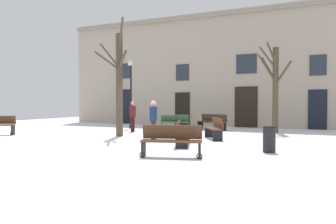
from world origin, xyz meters
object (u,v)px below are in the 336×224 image
Objects in this scene: streetlamp at (131,86)px; bench_back_to_back_right at (181,133)px; bench_far_corner at (212,122)px; person_strolling at (153,118)px; bench_near_center_tree at (172,140)px; bench_near_lamp at (215,128)px; litter_bin at (269,139)px; person_by_shop_door at (133,115)px; tree_right_of_center at (275,85)px; bench_back_to_back_left at (175,122)px; tree_left_of_center at (119,82)px.

streetlamp reaches higher than bench_back_to_back_right.
person_strolling is at bearing -71.71° from bench_far_corner.
streetlamp is 11.23m from bench_near_center_tree.
bench_near_lamp reaches higher than bench_far_corner.
person_by_shop_door is (-7.66, 4.61, 0.48)m from litter_bin.
bench_back_to_back_left is at bearing -169.35° from tree_right_of_center.
person_by_shop_door is at bearing -114.05° from bench_far_corner.
tree_right_of_center reaches higher than bench_near_lamp.
bench_back_to_back_left is 0.86× the size of bench_back_to_back_right.
person_by_shop_door is at bearing -148.13° from person_strolling.
tree_left_of_center is at bearing -175.34° from person_by_shop_door.
bench_back_to_back_left is 4.69m from person_strolling.
tree_left_of_center is 6.50× the size of litter_bin.
tree_left_of_center reaches higher than litter_bin.
bench_far_corner is 7.30m from bench_back_to_back_right.
bench_far_corner is at bearing 84.42° from bench_near_center_tree.
tree_right_of_center is (6.22, 4.94, -0.04)m from tree_left_of_center.
bench_back_to_back_right is at bearing -144.31° from person_by_shop_door.
tree_right_of_center is 1.09× the size of streetlamp.
person_strolling is at bearing 34.81° from bench_back_to_back_right.
person_by_shop_door is at bearing -163.08° from bench_back_to_back_left.
bench_near_lamp is (-0.29, 5.05, -0.01)m from bench_near_center_tree.
bench_back_to_back_right is at bearing -91.03° from bench_back_to_back_left.
bench_far_corner reaches higher than bench_back_to_back_left.
person_strolling is (-2.25, -1.26, 0.43)m from bench_near_lamp.
litter_bin is at bearing 25.05° from bench_near_center_tree.
bench_near_center_tree reaches higher than bench_far_corner.
litter_bin is at bearing -132.46° from person_by_shop_door.
person_by_shop_door is (1.37, -2.09, -1.66)m from streetlamp.
tree_left_of_center reaches higher than bench_near_lamp.
person_by_shop_door reaches higher than bench_near_lamp.
bench_near_lamp is (4.33, 0.67, -2.04)m from tree_left_of_center.
bench_far_corner is 1.18× the size of person_by_shop_door.
litter_bin is 0.45× the size of bench_near_center_tree.
tree_right_of_center is 5.72× the size of litter_bin.
streetlamp is 2.25× the size of bench_back_to_back_right.
litter_bin is at bearing -73.28° from bench_back_to_back_left.
streetlamp is at bearing 110.71° from bench_near_center_tree.
streetlamp reaches higher than bench_back_to_back_left.
tree_left_of_center is 7.94m from tree_right_of_center.
bench_back_to_back_right is at bearing 173.04° from litter_bin.
litter_bin is 0.42× the size of bench_far_corner.
person_strolling is at bearing -104.04° from bench_back_to_back_left.
bench_far_corner is 9.87m from bench_near_center_tree.
tree_right_of_center is at bearing 96.09° from litter_bin.
tree_left_of_center reaches higher than streetlamp.
tree_left_of_center is at bearing 44.74° from bench_back_to_back_right.
tree_left_of_center is 3.08× the size of bench_near_lamp.
person_by_shop_door is 1.00× the size of person_strolling.
tree_right_of_center reaches higher than bench_back_to_back_right.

